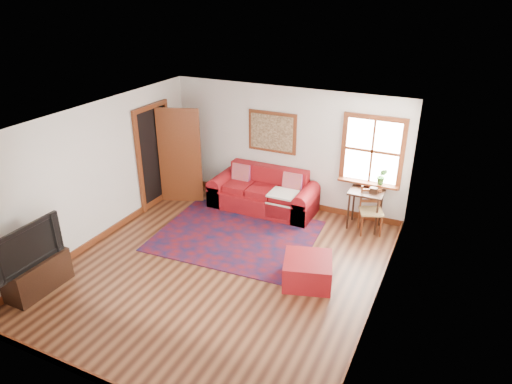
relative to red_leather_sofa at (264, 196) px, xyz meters
The scene contains 13 objects.
ground 2.36m from the red_leather_sofa, 82.89° to the right, with size 5.50×5.50×0.00m, color #3D1C10.
room_envelope 2.70m from the red_leather_sofa, 82.84° to the right, with size 5.04×5.54×2.52m.
window 2.34m from the red_leather_sofa, 10.42° to the left, with size 1.18×0.20×1.38m.
doorway 2.14m from the red_leather_sofa, 164.24° to the right, with size 0.89×1.08×2.14m.
framed_artwork 1.32m from the red_leather_sofa, 91.48° to the left, with size 1.05×0.07×0.85m.
persian_rug 1.32m from the red_leather_sofa, 89.31° to the right, with size 2.86×2.29×0.02m, color #5D0D13.
red_leather_sofa is the anchor object (origin of this frame).
red_ottoman 2.69m from the red_leather_sofa, 50.80° to the right, with size 0.74×0.74×0.42m, color maroon.
side_table 2.11m from the red_leather_sofa, ahead, with size 0.63×0.48×0.76m.
ladder_back_chair 2.22m from the red_leather_sofa, ahead, with size 0.53×0.52×0.89m.
media_cabinet 4.50m from the red_leather_sofa, 116.07° to the right, with size 0.44×0.97×0.53m, color black.
television 4.65m from the red_leather_sofa, 115.10° to the right, with size 1.15×0.15×0.66m, color black.
candle_hurricane 4.16m from the red_leather_sofa, 117.65° to the right, with size 0.12×0.12×0.18m.
Camera 1 is at (3.25, -5.52, 4.33)m, focal length 32.00 mm.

